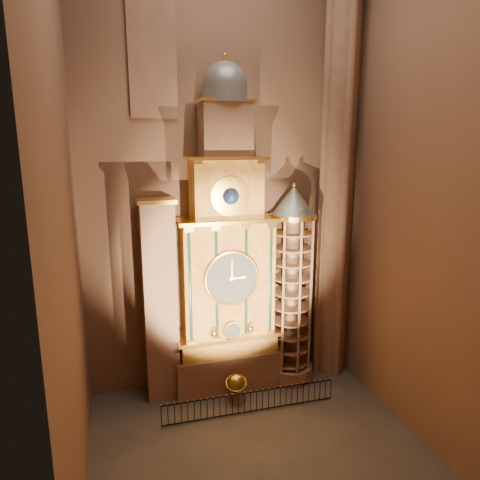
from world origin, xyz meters
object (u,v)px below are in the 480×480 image
object	(u,v)px
portrait_tower	(160,300)
stair_turret	(291,287)
astronomical_clock	(226,265)
celestial_globe	(236,386)
iron_railing	(251,402)

from	to	relation	value
portrait_tower	stair_turret	world-z (taller)	stair_turret
astronomical_clock	portrait_tower	xyz separation A→B (m)	(-3.40, 0.02, -1.53)
celestial_globe	iron_railing	distance (m)	1.16
celestial_globe	stair_turret	bearing A→B (deg)	23.43
stair_turret	celestial_globe	size ratio (longest dim) A/B	7.09
iron_railing	celestial_globe	bearing A→B (deg)	112.48
celestial_globe	iron_railing	size ratio (longest dim) A/B	0.18
astronomical_clock	celestial_globe	world-z (taller)	astronomical_clock
astronomical_clock	celestial_globe	distance (m)	6.03
iron_railing	astronomical_clock	bearing A→B (deg)	98.50
celestial_globe	iron_railing	bearing A→B (deg)	-67.52
astronomical_clock	iron_railing	distance (m)	6.72
astronomical_clock	stair_turret	distance (m)	3.78
astronomical_clock	stair_turret	world-z (taller)	astronomical_clock
portrait_tower	iron_railing	xyz separation A→B (m)	(3.82, -2.83, -4.56)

